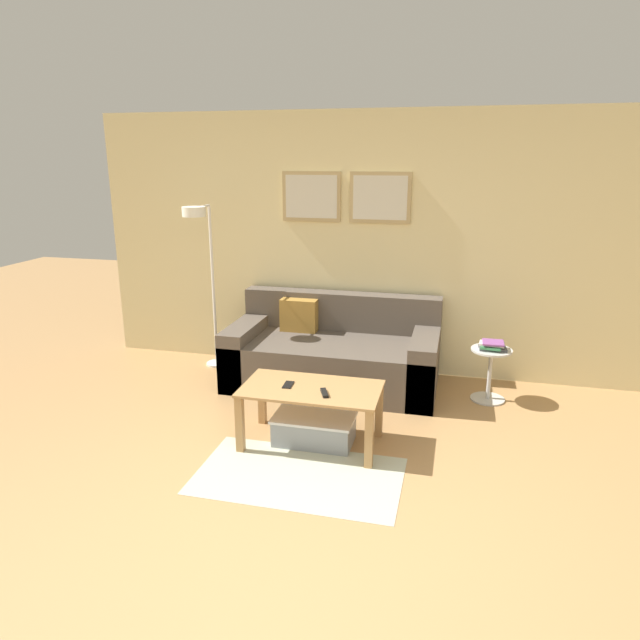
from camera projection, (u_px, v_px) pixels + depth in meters
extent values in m
plane|color=tan|center=(280.00, 548.00, 3.21)|extent=(16.00, 16.00, 0.00)
cube|color=beige|center=(369.00, 246.00, 5.61)|extent=(5.60, 0.06, 2.55)
cube|color=tan|center=(311.00, 197.00, 5.57)|extent=(0.59, 0.02, 0.48)
cube|color=beige|center=(311.00, 197.00, 5.56)|extent=(0.52, 0.01, 0.41)
cube|color=tan|center=(380.00, 198.00, 5.41)|extent=(0.59, 0.02, 0.48)
cube|color=beige|center=(380.00, 198.00, 5.40)|extent=(0.52, 0.01, 0.41)
cube|color=#B2B79E|center=(299.00, 475.00, 3.93)|extent=(1.41, 0.82, 0.01)
cube|color=brown|center=(333.00, 363.00, 5.43)|extent=(1.96, 0.97, 0.45)
cube|color=brown|center=(341.00, 311.00, 5.68)|extent=(1.96, 0.20, 0.37)
cube|color=brown|center=(248.00, 350.00, 5.61)|extent=(0.24, 0.97, 0.57)
cube|color=brown|center=(424.00, 364.00, 5.22)|extent=(0.24, 0.97, 0.57)
cube|color=#A87A33|center=(299.00, 315.00, 5.62)|extent=(0.36, 0.14, 0.32)
cube|color=#AD7F4C|center=(311.00, 389.00, 4.26)|extent=(1.04, 0.56, 0.02)
cube|color=#AD7F4C|center=(240.00, 424.00, 4.20)|extent=(0.06, 0.06, 0.44)
cube|color=#AD7F4C|center=(369.00, 439.00, 3.98)|extent=(0.06, 0.06, 0.44)
cube|color=#AD7F4C|center=(262.00, 398.00, 4.66)|extent=(0.06, 0.06, 0.44)
cube|color=#AD7F4C|center=(379.00, 410.00, 4.44)|extent=(0.06, 0.06, 0.44)
cube|color=gray|center=(314.00, 430.00, 4.37)|extent=(0.59, 0.34, 0.20)
cube|color=silver|center=(314.00, 417.00, 4.34)|extent=(0.62, 0.36, 0.02)
cylinder|color=white|center=(217.00, 363.00, 6.04)|extent=(0.22, 0.22, 0.02)
cylinder|color=white|center=(213.00, 287.00, 5.81)|extent=(0.03, 0.03, 1.64)
cylinder|color=white|center=(201.00, 207.00, 5.43)|extent=(0.02, 0.34, 0.02)
cylinder|color=white|center=(194.00, 212.00, 5.28)|extent=(0.22, 0.22, 0.09)
cylinder|color=silver|center=(487.00, 399.00, 5.16)|extent=(0.30, 0.30, 0.01)
cylinder|color=silver|center=(490.00, 375.00, 5.10)|extent=(0.04, 0.04, 0.45)
cylinder|color=silver|center=(492.00, 350.00, 5.03)|extent=(0.36, 0.36, 0.02)
cube|color=#4C4C51|center=(493.00, 348.00, 5.01)|extent=(0.24, 0.16, 0.02)
cube|color=#387F4C|center=(491.00, 346.00, 5.00)|extent=(0.19, 0.19, 0.02)
cube|color=silver|center=(492.00, 344.00, 5.01)|extent=(0.23, 0.15, 0.02)
cube|color=#8C4C93|center=(493.00, 342.00, 5.00)|extent=(0.18, 0.18, 0.01)
cube|color=black|center=(324.00, 393.00, 4.13)|extent=(0.09, 0.15, 0.02)
cube|color=black|center=(288.00, 385.00, 4.29)|extent=(0.07, 0.14, 0.01)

